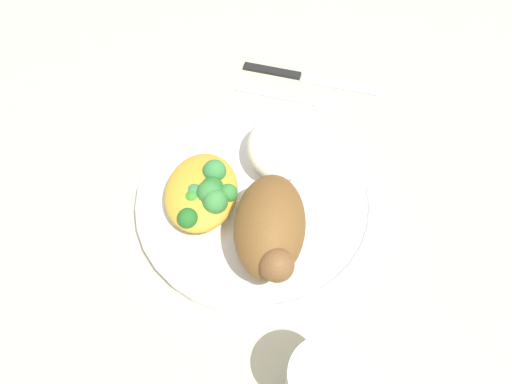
{
  "coord_description": "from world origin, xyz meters",
  "views": [
    {
      "loc": [
        0.33,
        0.03,
        0.55
      ],
      "look_at": [
        0.0,
        0.0,
        0.03
      ],
      "focal_mm": 38.62,
      "sensor_mm": 36.0,
      "label": 1
    }
  ],
  "objects_px": {
    "mac_cheese_with_broccoli": "(204,192)",
    "fork": "(294,99)",
    "rice_pile": "(281,146)",
    "plate": "(256,201)",
    "roasted_chicken": "(270,228)",
    "knife": "(300,75)"
  },
  "relations": [
    {
      "from": "roasted_chicken",
      "to": "fork",
      "type": "bearing_deg",
      "value": 176.68
    },
    {
      "from": "plate",
      "to": "roasted_chicken",
      "type": "bearing_deg",
      "value": 18.78
    },
    {
      "from": "roasted_chicken",
      "to": "rice_pile",
      "type": "distance_m",
      "value": 0.12
    },
    {
      "from": "rice_pile",
      "to": "fork",
      "type": "xyz_separation_m",
      "value": [
        -0.11,
        0.01,
        -0.04
      ]
    },
    {
      "from": "roasted_chicken",
      "to": "mac_cheese_with_broccoli",
      "type": "xyz_separation_m",
      "value": [
        -0.05,
        -0.08,
        -0.02
      ]
    },
    {
      "from": "roasted_chicken",
      "to": "mac_cheese_with_broccoli",
      "type": "distance_m",
      "value": 0.09
    },
    {
      "from": "fork",
      "to": "mac_cheese_with_broccoli",
      "type": "bearing_deg",
      "value": -26.9
    },
    {
      "from": "rice_pile",
      "to": "mac_cheese_with_broccoli",
      "type": "height_order",
      "value": "rice_pile"
    },
    {
      "from": "rice_pile",
      "to": "mac_cheese_with_broccoli",
      "type": "bearing_deg",
      "value": -49.95
    },
    {
      "from": "rice_pile",
      "to": "fork",
      "type": "height_order",
      "value": "rice_pile"
    },
    {
      "from": "roasted_chicken",
      "to": "knife",
      "type": "height_order",
      "value": "roasted_chicken"
    },
    {
      "from": "mac_cheese_with_broccoli",
      "to": "fork",
      "type": "bearing_deg",
      "value": 153.1
    },
    {
      "from": "plate",
      "to": "rice_pile",
      "type": "distance_m",
      "value": 0.07
    },
    {
      "from": "roasted_chicken",
      "to": "rice_pile",
      "type": "relative_size",
      "value": 1.36
    },
    {
      "from": "plate",
      "to": "mac_cheese_with_broccoli",
      "type": "bearing_deg",
      "value": -79.23
    },
    {
      "from": "rice_pile",
      "to": "knife",
      "type": "xyz_separation_m",
      "value": [
        -0.15,
        0.02,
        -0.04
      ]
    },
    {
      "from": "plate",
      "to": "rice_pile",
      "type": "relative_size",
      "value": 2.99
    },
    {
      "from": "fork",
      "to": "plate",
      "type": "bearing_deg",
      "value": -11.37
    },
    {
      "from": "roasted_chicken",
      "to": "fork",
      "type": "xyz_separation_m",
      "value": [
        -0.23,
        0.01,
        -0.06
      ]
    },
    {
      "from": "rice_pile",
      "to": "plate",
      "type": "bearing_deg",
      "value": -22.24
    },
    {
      "from": "knife",
      "to": "plate",
      "type": "bearing_deg",
      "value": -10.46
    },
    {
      "from": "rice_pile",
      "to": "fork",
      "type": "bearing_deg",
      "value": 174.51
    }
  ]
}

